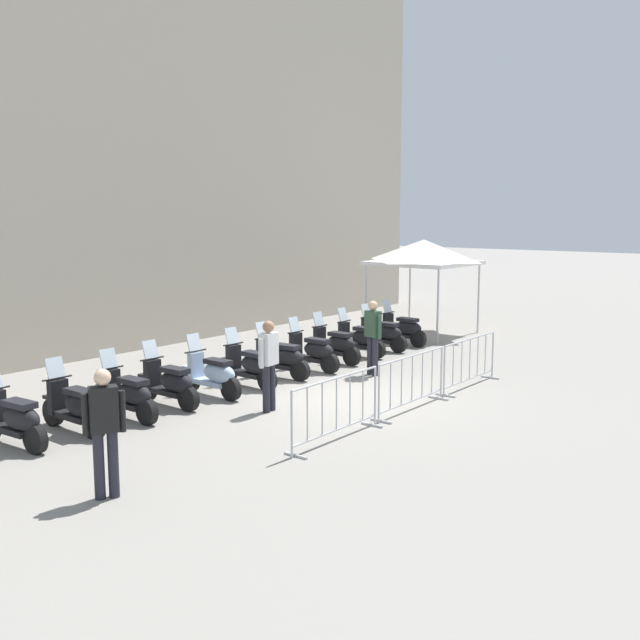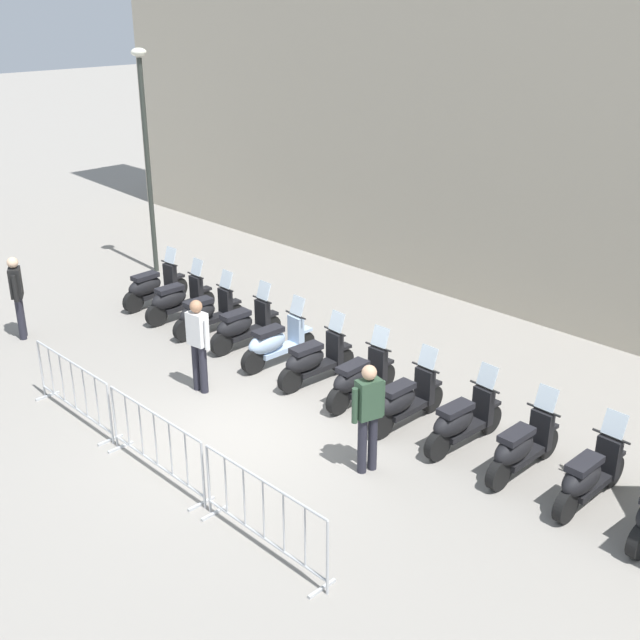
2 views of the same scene
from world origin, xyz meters
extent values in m
plane|color=gray|center=(0.00, 0.00, 0.00)|extent=(120.00, 120.00, 0.00)
cube|color=#B2A893|center=(-0.13, 8.58, 6.04)|extent=(28.03, 2.82, 12.08)
cylinder|color=black|center=(-5.83, 1.54, 0.24)|extent=(0.18, 0.49, 0.48)
cube|color=black|center=(-5.88, 2.16, 0.28)|extent=(0.35, 0.89, 0.10)
ellipsoid|color=black|center=(-5.86, 1.88, 0.52)|extent=(0.42, 0.86, 0.40)
cube|color=black|center=(-5.86, 1.91, 0.74)|extent=(0.32, 0.62, 0.10)
cylinder|color=black|center=(-4.81, 2.72, 0.24)|extent=(0.14, 0.48, 0.48)
cylinder|color=black|center=(-4.81, 1.48, 0.24)|extent=(0.14, 0.48, 0.48)
cube|color=black|center=(-4.81, 2.10, 0.28)|extent=(0.28, 0.87, 0.10)
ellipsoid|color=black|center=(-4.81, 1.82, 0.52)|extent=(0.36, 0.84, 0.40)
cube|color=black|center=(-4.81, 1.85, 0.74)|extent=(0.28, 0.60, 0.10)
cube|color=black|center=(-4.81, 2.53, 0.55)|extent=(0.34, 0.14, 0.60)
cylinder|color=black|center=(-4.81, 2.53, 0.88)|extent=(0.56, 0.04, 0.04)
cube|color=silver|center=(-4.81, 2.58, 1.06)|extent=(0.32, 0.14, 0.35)
cube|color=black|center=(-4.81, 2.72, 0.51)|extent=(0.20, 0.32, 0.06)
cylinder|color=black|center=(-3.74, 2.69, 0.24)|extent=(0.15, 0.48, 0.48)
cylinder|color=black|center=(-3.76, 1.45, 0.24)|extent=(0.15, 0.48, 0.48)
cube|color=black|center=(-3.75, 2.07, 0.28)|extent=(0.29, 0.87, 0.10)
ellipsoid|color=black|center=(-3.75, 1.80, 0.52)|extent=(0.37, 0.84, 0.40)
cube|color=black|center=(-3.75, 1.83, 0.74)|extent=(0.29, 0.60, 0.10)
cube|color=black|center=(-3.75, 2.51, 0.55)|extent=(0.34, 0.14, 0.60)
cylinder|color=black|center=(-3.75, 2.51, 0.88)|extent=(0.56, 0.04, 0.04)
cube|color=silver|center=(-3.74, 2.56, 1.06)|extent=(0.32, 0.14, 0.35)
cube|color=black|center=(-3.74, 2.69, 0.51)|extent=(0.20, 0.32, 0.06)
cylinder|color=black|center=(-2.69, 2.82, 0.24)|extent=(0.14, 0.48, 0.48)
cylinder|color=black|center=(-2.69, 1.58, 0.24)|extent=(0.14, 0.48, 0.48)
cube|color=black|center=(-2.69, 2.20, 0.28)|extent=(0.28, 0.87, 0.10)
ellipsoid|color=black|center=(-2.69, 1.93, 0.52)|extent=(0.36, 0.84, 0.40)
cube|color=black|center=(-2.69, 1.96, 0.74)|extent=(0.28, 0.60, 0.10)
cube|color=black|center=(-2.69, 2.64, 0.55)|extent=(0.34, 0.14, 0.60)
cylinder|color=black|center=(-2.69, 2.64, 0.88)|extent=(0.56, 0.04, 0.04)
cube|color=silver|center=(-2.69, 2.69, 1.06)|extent=(0.32, 0.14, 0.35)
cube|color=black|center=(-2.69, 2.82, 0.51)|extent=(0.20, 0.32, 0.06)
cylinder|color=black|center=(-1.61, 2.76, 0.24)|extent=(0.15, 0.48, 0.48)
cylinder|color=black|center=(-1.64, 1.52, 0.24)|extent=(0.15, 0.48, 0.48)
cube|color=#A8C1E0|center=(-1.63, 2.14, 0.28)|extent=(0.30, 0.87, 0.10)
ellipsoid|color=#A8C1E0|center=(-1.63, 1.86, 0.52)|extent=(0.38, 0.85, 0.40)
cube|color=black|center=(-1.63, 1.89, 0.74)|extent=(0.29, 0.61, 0.10)
cube|color=#A8C1E0|center=(-1.62, 2.58, 0.55)|extent=(0.34, 0.15, 0.60)
cylinder|color=black|center=(-1.62, 2.58, 0.88)|extent=(0.56, 0.05, 0.04)
cube|color=silver|center=(-1.62, 2.63, 1.06)|extent=(0.32, 0.15, 0.35)
cube|color=#A8C1E0|center=(-1.61, 2.76, 0.51)|extent=(0.21, 0.32, 0.06)
cylinder|color=black|center=(-0.53, 2.75, 0.24)|extent=(0.16, 0.49, 0.48)
cylinder|color=black|center=(-0.59, 1.51, 0.24)|extent=(0.16, 0.49, 0.48)
cube|color=black|center=(-0.56, 2.13, 0.28)|extent=(0.32, 0.88, 0.10)
ellipsoid|color=black|center=(-0.58, 1.85, 0.52)|extent=(0.40, 0.86, 0.40)
cube|color=black|center=(-0.58, 1.88, 0.74)|extent=(0.31, 0.61, 0.10)
cube|color=black|center=(-0.54, 2.56, 0.55)|extent=(0.35, 0.16, 0.60)
cylinder|color=black|center=(-0.54, 2.56, 0.88)|extent=(0.56, 0.06, 0.04)
cube|color=silver|center=(-0.54, 2.61, 1.06)|extent=(0.33, 0.15, 0.35)
cube|color=black|center=(-0.53, 2.75, 0.51)|extent=(0.21, 0.33, 0.06)
cylinder|color=black|center=(0.46, 2.81, 0.24)|extent=(0.17, 0.49, 0.48)
cylinder|color=black|center=(0.54, 1.58, 0.24)|extent=(0.17, 0.49, 0.48)
cube|color=black|center=(0.50, 2.19, 0.28)|extent=(0.34, 0.88, 0.10)
ellipsoid|color=black|center=(0.52, 1.92, 0.52)|extent=(0.42, 0.86, 0.40)
cube|color=black|center=(0.51, 1.95, 0.74)|extent=(0.32, 0.62, 0.10)
cube|color=black|center=(0.47, 2.63, 0.55)|extent=(0.35, 0.16, 0.60)
cylinder|color=black|center=(0.47, 2.63, 0.88)|extent=(0.56, 0.07, 0.04)
cube|color=silver|center=(0.47, 2.68, 1.06)|extent=(0.33, 0.16, 0.35)
cube|color=black|center=(0.46, 2.81, 0.51)|extent=(0.22, 0.33, 0.06)
cylinder|color=black|center=(1.56, 2.77, 0.24)|extent=(0.14, 0.48, 0.48)
cylinder|color=black|center=(1.56, 1.53, 0.24)|extent=(0.14, 0.48, 0.48)
cube|color=black|center=(1.56, 2.15, 0.28)|extent=(0.28, 0.87, 0.10)
ellipsoid|color=black|center=(1.56, 1.87, 0.52)|extent=(0.36, 0.84, 0.40)
cube|color=black|center=(1.56, 1.90, 0.74)|extent=(0.28, 0.60, 0.10)
cube|color=black|center=(1.56, 2.58, 0.55)|extent=(0.34, 0.14, 0.60)
cylinder|color=black|center=(1.56, 2.58, 0.88)|extent=(0.56, 0.04, 0.04)
cube|color=silver|center=(1.56, 2.63, 1.06)|extent=(0.32, 0.14, 0.35)
cube|color=black|center=(1.56, 2.77, 0.51)|extent=(0.20, 0.32, 0.06)
cylinder|color=black|center=(2.65, 2.90, 0.24)|extent=(0.16, 0.49, 0.48)
cylinder|color=black|center=(2.59, 1.66, 0.24)|extent=(0.16, 0.49, 0.48)
cube|color=black|center=(2.62, 2.28, 0.28)|extent=(0.32, 0.88, 0.10)
ellipsoid|color=black|center=(2.61, 2.00, 0.52)|extent=(0.40, 0.86, 0.40)
cube|color=black|center=(2.61, 2.03, 0.74)|extent=(0.31, 0.61, 0.10)
cube|color=black|center=(2.64, 2.71, 0.55)|extent=(0.35, 0.16, 0.60)
cylinder|color=black|center=(2.64, 2.71, 0.88)|extent=(0.56, 0.06, 0.04)
cube|color=silver|center=(2.64, 2.76, 1.06)|extent=(0.33, 0.15, 0.35)
cube|color=black|center=(2.65, 2.90, 0.51)|extent=(0.21, 0.33, 0.06)
cylinder|color=black|center=(3.68, 2.92, 0.24)|extent=(0.14, 0.48, 0.48)
cylinder|color=black|center=(3.68, 1.68, 0.24)|extent=(0.14, 0.48, 0.48)
cube|color=black|center=(3.68, 2.30, 0.28)|extent=(0.28, 0.87, 0.10)
ellipsoid|color=black|center=(3.68, 2.02, 0.52)|extent=(0.36, 0.84, 0.40)
cube|color=black|center=(3.68, 2.05, 0.74)|extent=(0.28, 0.60, 0.10)
cube|color=black|center=(3.68, 2.73, 0.55)|extent=(0.34, 0.14, 0.60)
cylinder|color=black|center=(3.68, 2.73, 0.88)|extent=(0.56, 0.04, 0.04)
cube|color=silver|center=(3.68, 2.78, 1.06)|extent=(0.32, 0.14, 0.35)
cube|color=black|center=(3.68, 2.92, 0.51)|extent=(0.20, 0.32, 0.06)
cylinder|color=black|center=(4.75, 2.93, 0.24)|extent=(0.14, 0.48, 0.48)
cylinder|color=black|center=(4.74, 1.69, 0.24)|extent=(0.14, 0.48, 0.48)
cube|color=black|center=(4.75, 2.31, 0.28)|extent=(0.28, 0.87, 0.10)
ellipsoid|color=black|center=(4.75, 2.03, 0.52)|extent=(0.36, 0.84, 0.40)
cube|color=black|center=(4.75, 2.06, 0.74)|extent=(0.28, 0.60, 0.10)
cube|color=black|center=(4.75, 2.75, 0.55)|extent=(0.34, 0.14, 0.60)
cylinder|color=black|center=(4.75, 2.75, 0.88)|extent=(0.56, 0.04, 0.04)
cube|color=silver|center=(4.75, 2.80, 1.06)|extent=(0.32, 0.14, 0.35)
cube|color=black|center=(4.75, 2.93, 0.51)|extent=(0.20, 0.32, 0.06)
cylinder|color=black|center=(5.84, 2.94, 0.24)|extent=(0.17, 0.49, 0.48)
cylinder|color=black|center=(5.78, 1.71, 0.24)|extent=(0.17, 0.49, 0.48)
cube|color=black|center=(5.81, 2.33, 0.28)|extent=(0.33, 0.88, 0.10)
ellipsoid|color=black|center=(5.79, 2.05, 0.52)|extent=(0.40, 0.86, 0.40)
cube|color=black|center=(5.80, 2.08, 0.74)|extent=(0.31, 0.61, 0.10)
cube|color=black|center=(5.83, 2.76, 0.55)|extent=(0.35, 0.16, 0.60)
cylinder|color=black|center=(5.83, 2.76, 0.88)|extent=(0.56, 0.07, 0.04)
cube|color=silver|center=(5.83, 2.81, 1.06)|extent=(0.33, 0.16, 0.35)
cube|color=black|center=(5.84, 2.94, 0.51)|extent=(0.22, 0.33, 0.06)
cube|color=#B2B5B7|center=(-3.40, -1.71, 0.02)|extent=(0.05, 0.44, 0.04)
cube|color=#B2B5B7|center=(-1.32, -1.67, 0.02)|extent=(0.05, 0.44, 0.04)
cylinder|color=#B2B5B7|center=(-3.50, -1.71, 0.53)|extent=(0.04, 0.04, 1.05)
cylinder|color=#B2B5B7|center=(-1.23, -1.67, 0.53)|extent=(0.04, 0.04, 1.05)
cylinder|color=#B2B5B7|center=(-2.36, -1.69, 1.05)|extent=(2.27, 0.07, 0.04)
cylinder|color=#B2B5B7|center=(-2.36, -1.69, 0.18)|extent=(2.27, 0.07, 0.04)
cylinder|color=#B2B5B7|center=(-3.12, -1.70, 0.61)|extent=(0.02, 0.02, 0.87)
cylinder|color=#B2B5B7|center=(-2.74, -1.70, 0.61)|extent=(0.02, 0.02, 0.87)
cylinder|color=#B2B5B7|center=(-2.36, -1.69, 0.61)|extent=(0.02, 0.02, 0.87)
cylinder|color=#B2B5B7|center=(-1.98, -1.68, 0.61)|extent=(0.02, 0.02, 0.87)
cylinder|color=#B2B5B7|center=(-1.61, -1.68, 0.61)|extent=(0.02, 0.02, 0.87)
cube|color=#B2B5B7|center=(-1.02, -1.67, 0.02)|extent=(0.05, 0.44, 0.04)
cube|color=#B2B5B7|center=(1.07, -1.64, 0.02)|extent=(0.05, 0.44, 0.04)
cylinder|color=#B2B5B7|center=(-1.11, -1.67, 0.53)|extent=(0.04, 0.04, 1.05)
cylinder|color=#B2B5B7|center=(1.16, -1.64, 0.53)|extent=(0.04, 0.04, 1.05)
cylinder|color=#B2B5B7|center=(0.02, -1.65, 1.05)|extent=(2.27, 0.07, 0.04)
cylinder|color=#B2B5B7|center=(0.02, -1.65, 0.18)|extent=(2.27, 0.07, 0.04)
cylinder|color=#B2B5B7|center=(-0.73, -1.67, 0.61)|extent=(0.02, 0.02, 0.87)
cylinder|color=#B2B5B7|center=(-0.35, -1.66, 0.61)|extent=(0.02, 0.02, 0.87)
cylinder|color=#B2B5B7|center=(0.02, -1.65, 0.61)|extent=(0.02, 0.02, 0.87)
cylinder|color=#B2B5B7|center=(0.40, -1.65, 0.61)|extent=(0.02, 0.02, 0.87)
cylinder|color=#B2B5B7|center=(0.78, -1.64, 0.61)|extent=(0.02, 0.02, 0.87)
cube|color=#B2B5B7|center=(1.37, -1.63, 0.02)|extent=(0.05, 0.44, 0.04)
cube|color=#B2B5B7|center=(3.45, -1.60, 0.02)|extent=(0.05, 0.44, 0.04)
cylinder|color=#B2B5B7|center=(1.28, -1.63, 0.53)|extent=(0.04, 0.04, 1.05)
cylinder|color=#B2B5B7|center=(3.55, -1.60, 0.53)|extent=(0.04, 0.04, 1.05)
cylinder|color=#B2B5B7|center=(2.41, -1.62, 1.05)|extent=(2.27, 0.07, 0.04)
cylinder|color=#B2B5B7|center=(2.41, -1.62, 0.18)|extent=(2.27, 0.07, 0.04)
cylinder|color=#B2B5B7|center=(1.66, -1.63, 0.61)|extent=(0.02, 0.02, 0.87)
cylinder|color=#B2B5B7|center=(2.03, -1.62, 0.61)|extent=(0.02, 0.02, 0.87)
cylinder|color=#B2B5B7|center=(2.41, -1.62, 0.61)|extent=(0.02, 0.02, 0.87)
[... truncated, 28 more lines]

